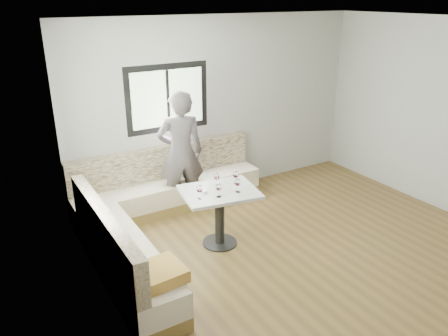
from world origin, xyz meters
The scene contains 10 objects.
room centered at (-0.08, 0.08, 1.41)m, with size 5.01×5.01×2.81m.
banquette centered at (-1.59, 1.61, 0.33)m, with size 2.90×2.80×0.95m.
table centered at (-0.92, 0.97, 0.57)m, with size 1.05×0.88×0.77m.
person centered at (-0.91, 2.08, 0.92)m, with size 0.67×0.44×1.84m, color #4E4649.
olive_ramekin centered at (-1.11, 1.01, 0.78)m, with size 0.09×0.09×0.03m.
wine_glass_a centered at (-1.24, 0.89, 0.89)m, with size 0.08×0.08×0.18m.
wine_glass_b centered at (-1.02, 0.81, 0.89)m, with size 0.08×0.08×0.18m.
wine_glass_c centered at (-0.74, 0.81, 0.89)m, with size 0.08×0.08×0.18m.
wine_glass_d centered at (-0.87, 1.11, 0.89)m, with size 0.08×0.08×0.18m.
wine_glass_e centered at (-0.63, 1.04, 0.89)m, with size 0.08×0.08×0.18m.
Camera 1 is at (-3.43, -3.35, 3.07)m, focal length 35.00 mm.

